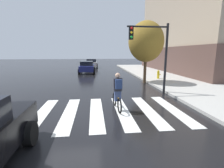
% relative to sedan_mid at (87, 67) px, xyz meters
% --- Properties ---
extents(ground_plane, '(120.00, 120.00, 0.00)m').
position_rel_sedan_mid_xyz_m(ground_plane, '(-0.14, -14.11, -0.76)').
color(ground_plane, black).
extents(crosswalk_stripes, '(8.59, 4.03, 0.01)m').
position_rel_sedan_mid_xyz_m(crosswalk_stripes, '(0.36, -14.11, -0.75)').
color(crosswalk_stripes, silver).
rests_on(crosswalk_stripes, ground).
extents(sedan_mid, '(2.06, 4.29, 1.47)m').
position_rel_sedan_mid_xyz_m(sedan_mid, '(0.00, 0.00, 0.00)').
color(sedan_mid, navy).
rests_on(sedan_mid, ground).
extents(sedan_far, '(2.10, 4.35, 1.49)m').
position_rel_sedan_mid_xyz_m(sedan_far, '(0.50, 7.01, 0.01)').
color(sedan_far, '#B7B7BC').
rests_on(sedan_far, ground).
extents(cyclist, '(0.38, 1.71, 1.69)m').
position_rel_sedan_mid_xyz_m(cyclist, '(1.87, -13.96, 0.08)').
color(cyclist, black).
rests_on(cyclist, ground).
extents(traffic_light_near, '(2.47, 0.28, 4.20)m').
position_rel_sedan_mid_xyz_m(traffic_light_near, '(4.34, -11.43, 2.10)').
color(traffic_light_near, black).
rests_on(traffic_light_near, ground).
extents(fire_hydrant, '(0.33, 0.22, 0.78)m').
position_rel_sedan_mid_xyz_m(fire_hydrant, '(6.84, -6.39, -0.23)').
color(fire_hydrant, gold).
rests_on(fire_hydrant, sidewalk).
extents(street_tree_near, '(2.84, 2.84, 5.04)m').
position_rel_sedan_mid_xyz_m(street_tree_near, '(5.10, -7.74, 2.64)').
color(street_tree_near, '#4C3823').
rests_on(street_tree_near, ground).
extents(corner_building, '(15.43, 18.62, 14.90)m').
position_rel_sedan_mid_xyz_m(corner_building, '(17.61, -0.24, 6.64)').
color(corner_building, brown).
rests_on(corner_building, ground).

